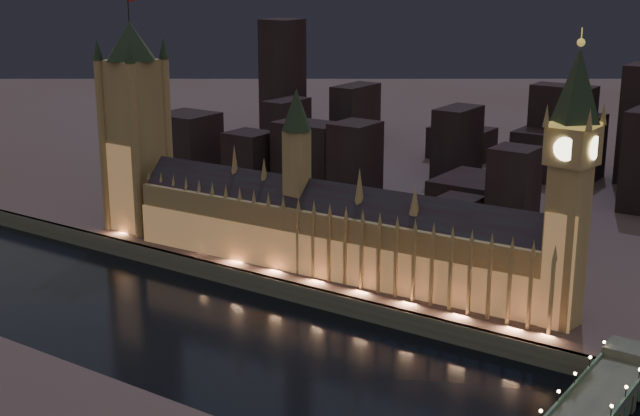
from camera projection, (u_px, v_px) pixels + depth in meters
The scene contains 7 objects.
ground_plane at pixel (228, 333), 342.16m from camera, with size 2000.00×2000.00×0.00m, color black.
north_bank at pixel (627, 123), 752.79m from camera, with size 2000.00×960.00×8.00m, color #503834.
embankment_wall at pixel (291, 291), 373.54m from camera, with size 2000.00×2.50×8.00m, color #464B45.
palace_of_westminster at pixel (333, 231), 380.03m from camera, with size 202.00×29.77×78.00m.
victoria_tower at pixel (134, 117), 433.97m from camera, with size 31.68×31.68×113.94m.
elizabeth_tower at pixel (571, 166), 313.54m from camera, with size 18.00×18.00×108.27m.
city_backdrop at pixel (546, 152), 513.69m from camera, with size 476.35×215.63×87.10m.
Camera 1 is at (209.03, -240.07, 138.95)m, focal length 50.00 mm.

